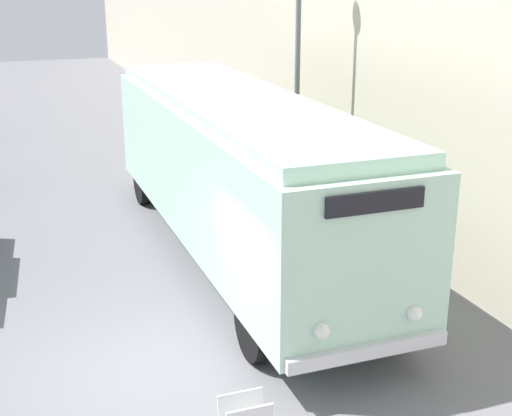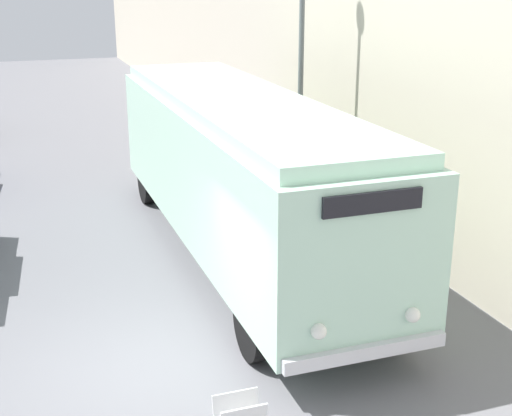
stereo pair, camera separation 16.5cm
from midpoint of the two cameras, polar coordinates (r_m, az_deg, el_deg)
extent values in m
plane|color=slate|center=(10.73, -9.33, -13.08)|extent=(80.00, 80.00, 0.00)
cube|color=beige|center=(20.56, 1.54, 14.51)|extent=(0.30, 60.00, 8.30)
cylinder|color=black|center=(10.76, -0.58, -9.35)|extent=(0.28, 1.10, 1.10)
cylinder|color=black|center=(11.62, 9.92, -7.43)|extent=(0.28, 1.10, 1.10)
cylinder|color=black|center=(18.06, -9.30, 2.08)|extent=(0.28, 1.10, 1.10)
cylinder|color=black|center=(18.58, -2.54, 2.78)|extent=(0.28, 1.10, 1.10)
cube|color=#B2DBC1|center=(14.21, -1.88, 3.05)|extent=(2.55, 10.88, 2.49)
cube|color=silver|center=(13.91, -1.94, 8.48)|extent=(2.35, 10.45, 0.24)
cube|color=silver|center=(9.95, 8.52, -11.28)|extent=(2.43, 0.12, 0.20)
sphere|color=white|center=(9.48, 4.77, -9.76)|extent=(0.22, 0.22, 0.22)
sphere|color=white|center=(10.10, 12.10, -8.27)|extent=(0.22, 0.22, 0.22)
cube|color=black|center=(9.13, 9.03, 0.48)|extent=(1.40, 0.06, 0.28)
cylinder|color=#595E60|center=(16.20, 3.02, 9.98)|extent=(0.12, 0.12, 6.37)
camera|label=1|loc=(0.08, -90.41, -0.14)|focal=50.00mm
camera|label=2|loc=(0.08, 89.59, 0.14)|focal=50.00mm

